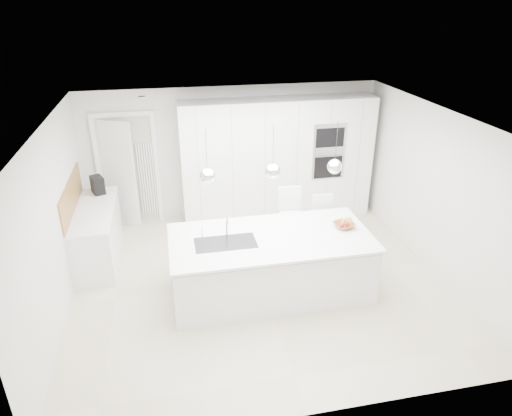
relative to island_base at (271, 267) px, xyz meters
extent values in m
plane|color=beige|center=(-0.10, 0.30, -0.43)|extent=(5.50, 5.50, 0.00)
plane|color=silver|center=(-0.10, 2.80, 0.82)|extent=(5.50, 0.00, 5.50)
plane|color=silver|center=(-2.85, 0.30, 0.82)|extent=(0.00, 5.00, 5.00)
plane|color=white|center=(-0.10, 0.30, 2.07)|extent=(5.50, 5.50, 0.00)
cube|color=white|center=(0.70, 2.50, 0.72)|extent=(3.60, 0.60, 2.30)
cube|color=white|center=(-2.30, 2.72, 0.57)|extent=(0.76, 0.38, 2.00)
cube|color=white|center=(-2.55, 1.50, 0.00)|extent=(0.60, 1.80, 0.86)
cube|color=white|center=(-2.55, 1.50, 0.45)|extent=(0.62, 1.82, 0.04)
cube|color=olive|center=(-2.84, 1.50, 0.72)|extent=(0.02, 1.80, 0.50)
cube|color=white|center=(0.00, 0.00, 0.00)|extent=(2.80, 1.20, 0.86)
cube|color=white|center=(0.00, 0.05, 0.45)|extent=(2.84, 1.40, 0.04)
cylinder|color=white|center=(-0.60, 0.20, 0.62)|extent=(0.02, 0.02, 0.30)
sphere|color=white|center=(-0.85, 0.00, 1.47)|extent=(0.20, 0.20, 0.20)
sphere|color=white|center=(0.00, 0.00, 1.47)|extent=(0.20, 0.20, 0.20)
sphere|color=white|center=(0.85, 0.00, 1.47)|extent=(0.20, 0.20, 0.20)
imported|color=olive|center=(1.11, 0.10, 0.51)|extent=(0.36, 0.36, 0.07)
cube|color=black|center=(-2.53, 2.15, 0.62)|extent=(0.27, 0.32, 0.30)
sphere|color=red|center=(1.14, 0.08, 0.54)|extent=(0.08, 0.08, 0.08)
sphere|color=red|center=(1.07, 0.09, 0.54)|extent=(0.07, 0.07, 0.07)
sphere|color=red|center=(1.05, 0.06, 0.53)|extent=(0.07, 0.07, 0.07)
torus|color=gold|center=(1.14, 0.10, 0.58)|extent=(0.22, 0.16, 0.20)
camera|label=1|loc=(-1.33, -5.41, 3.56)|focal=32.00mm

